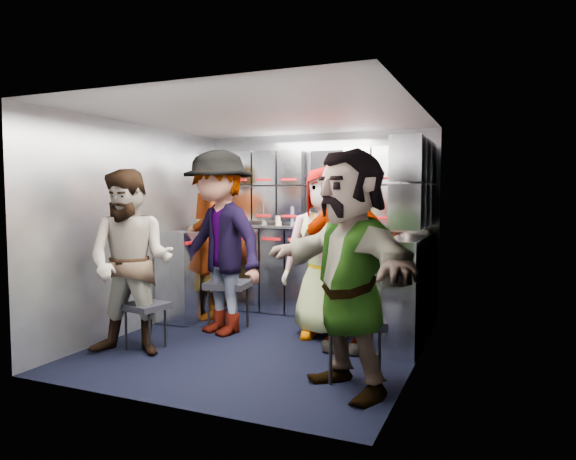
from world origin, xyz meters
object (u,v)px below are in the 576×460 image
at_px(attendant_arc_b, 219,243).
at_px(attendant_arc_c, 325,252).
at_px(jump_seat_near_left, 145,308).
at_px(jump_seat_near_right, 356,325).
at_px(jump_seat_mid_left, 228,287).
at_px(attendant_arc_d, 344,259).
at_px(attendant_arc_e, 349,271).
at_px(attendant_standing, 206,239).
at_px(attendant_arc_a, 131,263).
at_px(jump_seat_center, 330,292).
at_px(jump_seat_mid_right, 350,301).

relative_size(attendant_arc_b, attendant_arc_c, 1.10).
xyz_separation_m(jump_seat_near_left, jump_seat_near_right, (1.96, -0.06, 0.06)).
distance_m(jump_seat_mid_left, jump_seat_near_right, 1.87).
bearing_deg(attendant_arc_d, attendant_arc_b, 176.24).
bearing_deg(attendant_arc_e, attendant_arc_d, 145.97).
relative_size(attendant_standing, attendant_arc_d, 1.08).
bearing_deg(attendant_arc_e, attendant_arc_a, -144.55).
height_order(attendant_arc_a, attendant_arc_b, attendant_arc_b).
bearing_deg(attendant_standing, jump_seat_mid_left, 10.66).
height_order(jump_seat_center, attendant_arc_c, attendant_arc_c).
bearing_deg(attendant_arc_c, attendant_arc_a, -149.20).
bearing_deg(attendant_arc_c, attendant_arc_d, -59.85).
bearing_deg(jump_seat_mid_left, jump_seat_center, 16.97).
bearing_deg(jump_seat_near_right, attendant_arc_d, 112.88).
height_order(jump_seat_mid_right, attendant_arc_c, attendant_arc_c).
height_order(jump_seat_mid_right, attendant_arc_d, attendant_arc_d).
height_order(jump_seat_center, attendant_arc_e, attendant_arc_e).
distance_m(attendant_standing, attendant_arc_e, 2.58).
distance_m(jump_seat_mid_left, attendant_arc_d, 1.38).
relative_size(jump_seat_center, attendant_arc_d, 0.30).
xyz_separation_m(attendant_arc_b, attendant_arc_c, (1.01, 0.31, -0.08)).
bearing_deg(jump_seat_mid_right, attendant_arc_e, -74.21).
bearing_deg(jump_seat_near_left, jump_seat_mid_right, 27.19).
height_order(jump_seat_near_right, attendant_standing, attendant_standing).
distance_m(attendant_standing, attendant_arc_a, 1.44).
distance_m(jump_seat_mid_right, attendant_arc_a, 1.99).
relative_size(attendant_arc_a, attendant_arc_b, 0.88).
distance_m(jump_seat_center, attendant_arc_e, 1.63).
xyz_separation_m(jump_seat_near_right, attendant_arc_a, (-1.96, -0.12, 0.38)).
bearing_deg(attendant_arc_b, jump_seat_near_right, -5.32).
distance_m(attendant_standing, attendant_arc_c, 1.51).
relative_size(jump_seat_mid_left, jump_seat_center, 1.00).
distance_m(jump_seat_near_left, attendant_standing, 1.36).
xyz_separation_m(attendant_standing, attendant_arc_b, (0.48, -0.54, 0.03)).
bearing_deg(attendant_arc_d, attendant_arc_a, -154.77).
relative_size(attendant_arc_c, attendant_arc_d, 1.02).
bearing_deg(attendant_arc_a, jump_seat_mid_left, 56.64).
bearing_deg(jump_seat_mid_left, attendant_arc_c, 7.19).
distance_m(jump_seat_near_left, jump_seat_near_right, 1.96).
distance_m(jump_seat_mid_left, attendant_arc_e, 2.02).
height_order(jump_seat_near_left, jump_seat_near_right, jump_seat_near_right).
bearing_deg(attendant_arc_b, jump_seat_near_left, -95.76).
distance_m(jump_seat_near_right, attendant_arc_d, 0.88).
xyz_separation_m(jump_seat_near_left, attendant_arc_a, (-0.00, -0.18, 0.44)).
bearing_deg(jump_seat_mid_left, jump_seat_near_left, -111.25).
bearing_deg(attendant_arc_d, attendant_arc_e, -73.25).
height_order(jump_seat_mid_left, attendant_arc_b, attendant_arc_b).
xyz_separation_m(jump_seat_center, attendant_standing, (-1.49, 0.06, 0.48)).
distance_m(jump_seat_mid_left, attendant_arc_a, 1.18).
bearing_deg(attendant_standing, jump_seat_mid_right, 34.84).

